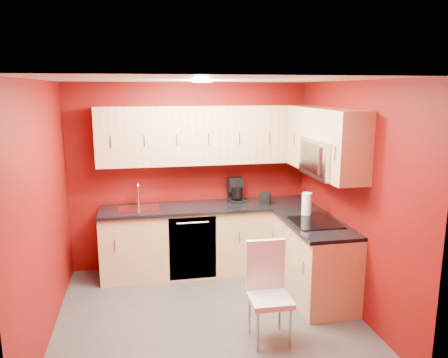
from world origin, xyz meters
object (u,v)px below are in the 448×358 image
object	(u,v)px
sink	(139,206)
paper_towel	(307,204)
dining_chair	(270,294)
napkin_holder	(265,198)
microwave	(328,158)
coffee_maker	(237,190)

from	to	relation	value
sink	paper_towel	bearing A→B (deg)	-19.46
dining_chair	napkin_holder	bearing A→B (deg)	76.85
napkin_holder	paper_towel	bearing A→B (deg)	-61.65
sink	paper_towel	world-z (taller)	sink
microwave	paper_towel	bearing A→B (deg)	109.14
sink	microwave	bearing A→B (deg)	-25.60
coffee_maker	dining_chair	distance (m)	1.96
sink	coffee_maker	xyz separation A→B (m)	(1.31, 0.09, 0.13)
microwave	napkin_holder	size ratio (longest dim) A/B	5.10
sink	dining_chair	world-z (taller)	sink
microwave	sink	size ratio (longest dim) A/B	1.46
napkin_holder	paper_towel	distance (m)	0.72
sink	napkin_holder	distance (m)	1.65
napkin_holder	dining_chair	size ratio (longest dim) A/B	0.15
paper_towel	dining_chair	size ratio (longest dim) A/B	0.29
napkin_holder	dining_chair	xyz separation A→B (m)	(-0.45, -1.70, -0.50)
paper_towel	microwave	bearing A→B (deg)	-70.86
sink	dining_chair	distance (m)	2.20
dining_chair	microwave	bearing A→B (deg)	42.60
paper_towel	napkin_holder	bearing A→B (deg)	118.35
coffee_maker	dining_chair	size ratio (longest dim) A/B	0.34
paper_towel	coffee_maker	bearing A→B (deg)	130.62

